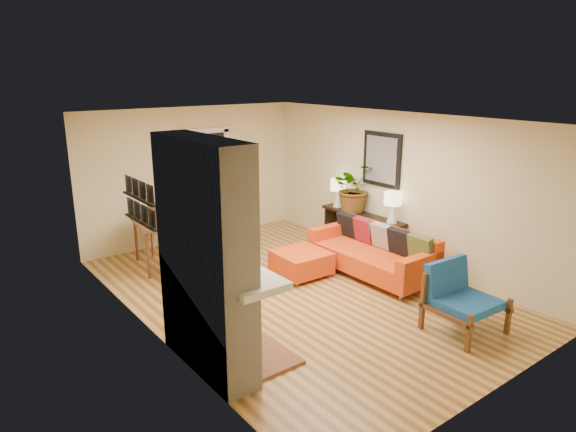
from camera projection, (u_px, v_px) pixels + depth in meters
name	position (u px, v px, depth m)	size (l,w,h in m)	color
room_shell	(236.00, 179.00, 9.86)	(6.50, 6.50, 6.50)	tan
fireplace	(209.00, 263.00, 5.56)	(1.09, 1.68, 2.60)	white
sofa	(375.00, 252.00, 8.43)	(0.93, 2.15, 0.85)	silver
ottoman	(301.00, 262.00, 8.39)	(0.82, 0.82, 0.40)	silver
blue_chair	(459.00, 294.00, 6.61)	(0.89, 0.87, 0.88)	brown
dining_table	(163.00, 229.00, 8.70)	(1.01, 1.92, 1.01)	brown
console_table	(362.00, 222.00, 9.40)	(0.34, 1.85, 0.72)	black
lamp_near	(393.00, 204.00, 8.73)	(0.30, 0.30, 0.54)	white
lamp_far	(338.00, 189.00, 9.77)	(0.30, 0.30, 0.54)	white
houseplant	(354.00, 187.00, 9.39)	(0.83, 0.72, 0.92)	#1E5919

